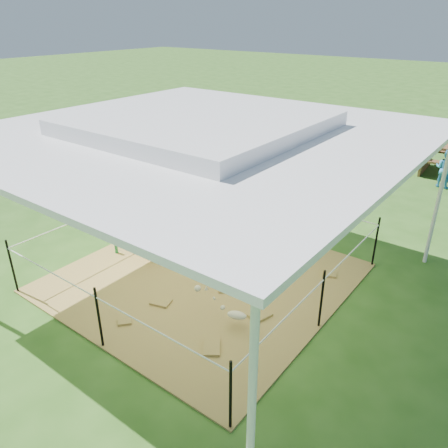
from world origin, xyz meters
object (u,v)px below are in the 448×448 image
Objects in this scene: pony at (232,253)px; distant_person at (445,168)px; straw_bale at (152,244)px; foal at (237,314)px; woman at (154,215)px; green_bottle at (116,248)px.

distant_person reaches higher than pony.
straw_bale is 0.92× the size of foal.
pony is (1.58, 0.37, -0.43)m from woman.
pony is 1.58m from foal.
green_bottle is 3.24m from foal.
woman reaches higher than distant_person.
foal is (0.98, -1.22, -0.15)m from pony.
woman is at bearing 34.70° from green_bottle.
pony is 0.88× the size of distant_person.
pony is 1.08× the size of foal.
green_bottle is 0.26× the size of foal.
straw_bale is 8.28m from distant_person.
woman is at bearing 142.20° from foal.
foal is 8.35m from distant_person.
woman is at bearing 124.18° from pony.
foal is at bearing -17.86° from straw_bale.
distant_person is at bearing 62.06° from green_bottle.
woman reaches higher than straw_bale.
distant_person is (0.97, 8.29, 0.26)m from foal.
pony is at bearing 109.48° from foal.
foal is at bearing 95.47° from distant_person.
pony is (1.68, 0.37, 0.21)m from straw_bale.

